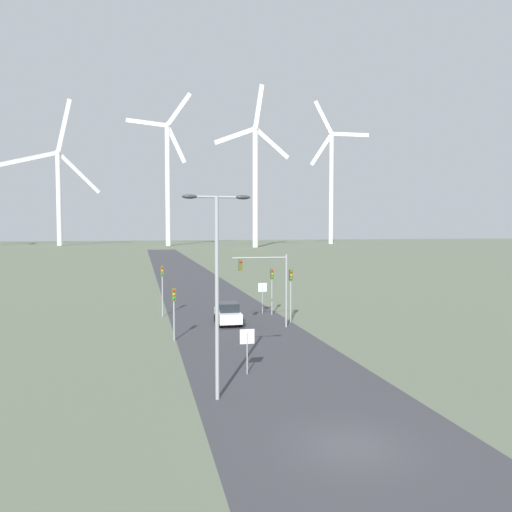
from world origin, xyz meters
TOP-DOWN VIEW (x-y plane):
  - ground_plane at (0.00, 0.00)m, footprint 600.00×600.00m
  - road_surface at (0.00, 48.00)m, footprint 10.00×240.00m
  - streetlamp at (-3.97, 5.99)m, footprint 3.14×0.32m
  - stop_sign_near at (-1.79, 9.59)m, footprint 0.81×0.07m
  - stop_sign_far at (3.59, 27.97)m, footprint 0.81×0.07m
  - traffic_light_post_near_left at (-5.12, 18.66)m, footprint 0.28×0.34m
  - traffic_light_post_near_right at (4.87, 23.24)m, footprint 0.28×0.34m
  - traffic_light_post_mid_left at (-5.50, 28.47)m, footprint 0.28×0.34m
  - traffic_light_post_mid_right at (4.28, 27.16)m, footprint 0.28×0.34m
  - traffic_light_mast_overhead at (2.39, 21.44)m, footprint 4.45×0.35m
  - car_approaching at (-0.41, 23.60)m, footprint 1.92×4.15m
  - wind_turbine_left at (-42.26, 218.79)m, footprint 39.09×17.44m
  - wind_turbine_center at (4.71, 207.02)m, footprint 28.31×2.60m
  - wind_turbine_right at (38.25, 181.04)m, footprint 31.38×2.60m
  - wind_turbine_far_right at (85.15, 216.86)m, footprint 27.22×9.68m

SIDE VIEW (x-z plane):
  - ground_plane at x=0.00m, z-range 0.00..0.00m
  - road_surface at x=0.00m, z-range 0.00..0.01m
  - car_approaching at x=-0.41m, z-range 0.00..1.83m
  - stop_sign_near at x=-1.79m, z-range 0.49..2.96m
  - stop_sign_far at x=3.59m, z-range 0.57..3.42m
  - traffic_light_post_near_left at x=-5.12m, z-range 0.88..4.62m
  - traffic_light_post_mid_right at x=4.28m, z-range 0.97..5.19m
  - traffic_light_post_near_right at x=4.87m, z-range 1.02..5.47m
  - traffic_light_post_mid_left at x=-5.50m, z-range 1.04..5.62m
  - traffic_light_mast_overhead at x=2.39m, z-range 1.25..7.10m
  - streetlamp at x=-3.97m, z-range 1.24..10.70m
  - wind_turbine_left at x=-42.26m, z-range -6.09..59.10m
  - wind_turbine_right at x=38.25m, z-range -3.70..61.80m
  - wind_turbine_center at x=4.71m, z-range -2.21..65.22m
  - wind_turbine_far_right at x=85.15m, z-range -2.89..67.68m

